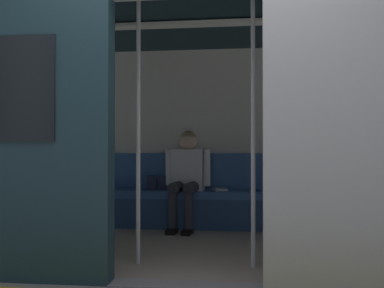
{
  "coord_description": "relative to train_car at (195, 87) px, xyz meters",
  "views": [
    {
      "loc": [
        -0.43,
        3.12,
        0.94
      ],
      "look_at": [
        0.12,
        -1.31,
        1.0
      ],
      "focal_mm": 42.46,
      "sensor_mm": 36.0,
      "label": 1
    }
  ],
  "objects": [
    {
      "name": "train_car",
      "position": [
        0.0,
        0.0,
        0.0
      ],
      "size": [
        6.4,
        2.83,
        2.35
      ],
      "color": "silver",
      "rests_on": "ground_plane"
    },
    {
      "name": "handbag",
      "position": [
        0.6,
        -1.14,
        -1.02
      ],
      "size": [
        0.26,
        0.15,
        0.17
      ],
      "color": "#262D4C",
      "rests_on": "bench_seat"
    },
    {
      "name": "bench_seat",
      "position": [
        -0.08,
        -1.06,
        -1.21
      ],
      "size": [
        3.39,
        0.44,
        0.45
      ],
      "color": "#38609E",
      "rests_on": "ground_plane"
    },
    {
      "name": "book",
      "position": [
        -0.17,
        -1.12,
        -1.09
      ],
      "size": [
        0.21,
        0.26,
        0.03
      ],
      "primitive_type": "cube",
      "rotation": [
        0.0,
        0.0,
        0.31
      ],
      "color": "silver",
      "rests_on": "bench_seat"
    },
    {
      "name": "person_seated",
      "position": [
        0.22,
        -1.01,
        -0.89
      ],
      "size": [
        0.55,
        0.7,
        1.18
      ],
      "color": "silver",
      "rests_on": "ground_plane"
    },
    {
      "name": "grab_pole_door",
      "position": [
        0.39,
        0.71,
        -0.46
      ],
      "size": [
        0.04,
        0.04,
        2.21
      ],
      "primitive_type": "cylinder",
      "color": "silver",
      "rests_on": "ground_plane"
    },
    {
      "name": "ground_plane",
      "position": [
        -0.08,
        1.26,
        -1.56
      ],
      "size": [
        60.0,
        60.0,
        0.0
      ],
      "primitive_type": "plane",
      "color": "gray"
    },
    {
      "name": "grab_pole_far",
      "position": [
        -0.55,
        0.7,
        -0.46
      ],
      "size": [
        0.04,
        0.04,
        2.21
      ],
      "primitive_type": "cylinder",
      "color": "silver",
      "rests_on": "ground_plane"
    }
  ]
}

